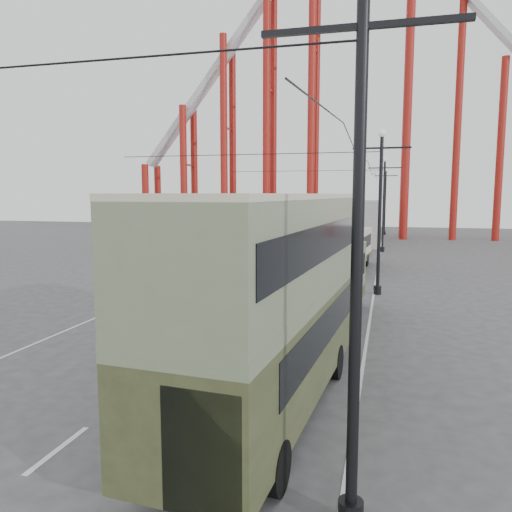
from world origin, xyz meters
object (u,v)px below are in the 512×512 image
(double_decker_bus, at_px, (271,293))
(single_decker_green, at_px, (317,288))
(pedestrian, at_px, (186,340))
(lamp_post_near, at_px, (362,56))
(single_decker_cream, at_px, (347,248))

(double_decker_bus, bearing_deg, single_decker_green, 93.48)
(double_decker_bus, distance_m, pedestrian, 5.37)
(double_decker_bus, height_order, pedestrian, double_decker_bus)
(lamp_post_near, height_order, pedestrian, lamp_post_near)
(lamp_post_near, relative_size, single_decker_cream, 1.09)
(pedestrian, bearing_deg, single_decker_green, -169.99)
(single_decker_cream, bearing_deg, pedestrian, -93.83)
(single_decker_green, distance_m, single_decker_cream, 17.48)
(single_decker_green, height_order, pedestrian, single_decker_green)
(lamp_post_near, relative_size, single_decker_green, 0.90)
(single_decker_cream, bearing_deg, double_decker_bus, -84.56)
(single_decker_green, distance_m, pedestrian, 6.39)
(double_decker_bus, distance_m, single_decker_green, 8.19)
(lamp_post_near, distance_m, single_decker_green, 13.80)
(single_decker_cream, distance_m, pedestrian, 22.81)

